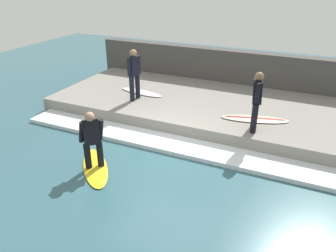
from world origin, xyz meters
The scene contains 10 objects.
ground_plane centered at (0.00, 0.00, 0.00)m, with size 28.00×28.00×0.00m, color #335B66.
concrete_ledge centered at (3.26, 0.00, 0.23)m, with size 4.40×10.26×0.47m, color gray.
back_wall centered at (5.71, 0.00, 0.86)m, with size 0.50×10.77×1.73m, color #474442.
wave_foam_crest centered at (0.58, 0.00, 0.06)m, with size 0.96×9.75×0.12m, color silver.
surfboard_riding centered at (-1.28, 1.27, 0.03)m, with size 1.82×1.71×0.06m.
surfer_riding centered at (-1.28, 1.27, 0.90)m, with size 0.59×0.59×1.51m.
surfer_waiting_near centered at (1.62, -2.10, 1.42)m, with size 0.57×0.33×1.69m.
surfboard_waiting_near centered at (2.34, -2.02, 0.50)m, with size 1.04×2.08×0.07m.
surfer_waiting_far centered at (2.36, 2.13, 1.45)m, with size 0.58×0.30×1.74m.
surfboard_waiting_far centered at (3.00, 2.25, 0.50)m, with size 0.72×1.81×0.06m.
Camera 1 is at (-6.94, -3.34, 4.63)m, focal length 35.00 mm.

